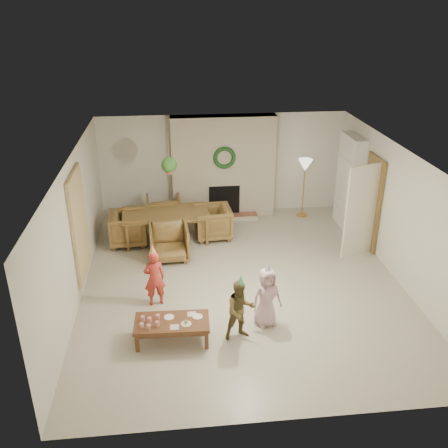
{
  "coord_description": "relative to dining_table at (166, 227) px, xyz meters",
  "views": [
    {
      "loc": [
        -1.23,
        -8.16,
        4.98
      ],
      "look_at": [
        -0.3,
        0.4,
        1.05
      ],
      "focal_mm": 39.63,
      "sensor_mm": 36.0,
      "label": 1
    }
  ],
  "objects": [
    {
      "name": "door_frame",
      "position": [
        4.39,
        -0.73,
        0.69
      ],
      "size": [
        0.05,
        0.86,
        2.04
      ],
      "primitive_type": "cube",
      "color": "brown",
      "rests_on": "floor"
    },
    {
      "name": "books_row_lower",
      "position": [
        4.23,
        0.22,
        0.26
      ],
      "size": [
        0.2,
        0.4,
        0.24
      ],
      "primitive_type": "cube",
      "color": "#B73521",
      "rests_on": "bookshelf_shelf_a"
    },
    {
      "name": "bookshelf_carcass",
      "position": [
        4.27,
        0.37,
        0.77
      ],
      "size": [
        0.3,
        1.0,
        2.2
      ],
      "primitive_type": "cube",
      "color": "white",
      "rests_on": "floor"
    },
    {
      "name": "wall_right",
      "position": [
        4.43,
        -1.93,
        0.92
      ],
      "size": [
        0.0,
        7.0,
        7.0
      ],
      "primitive_type": "plane",
      "rotation": [
        1.57,
        0.0,
        -1.57
      ],
      "color": "silver",
      "rests_on": "floor"
    },
    {
      "name": "party_hat_red",
      "position": [
        -0.21,
        -2.53,
        0.75
      ],
      "size": [
        0.16,
        0.16,
        0.2
      ],
      "primitive_type": "cone",
      "rotation": [
        0.0,
        0.0,
        -0.13
      ],
      "color": "gold",
      "rests_on": "child_red"
    },
    {
      "name": "coffee_leg_br",
      "position": [
        0.62,
        -3.39,
        -0.18
      ],
      "size": [
        0.07,
        0.07,
        0.31
      ],
      "primitive_type": "cube",
      "rotation": [
        0.0,
        0.0,
        -0.03
      ],
      "color": "brown",
      "rests_on": "floor"
    },
    {
      "name": "cup_d",
      "position": [
        -0.27,
        -3.6,
        0.07
      ],
      "size": [
        0.07,
        0.07,
        0.08
      ],
      "primitive_type": "cylinder",
      "rotation": [
        0.0,
        0.0,
        -0.03
      ],
      "color": "silver",
      "rests_on": "coffee_table_top"
    },
    {
      "name": "plate_c",
      "position": [
        0.49,
        -3.53,
        0.03
      ],
      "size": [
        0.17,
        0.17,
        0.01
      ],
      "primitive_type": "cylinder",
      "rotation": [
        0.0,
        0.0,
        -0.03
      ],
      "color": "white",
      "rests_on": "coffee_table_top"
    },
    {
      "name": "ceiling",
      "position": [
        1.43,
        -1.93,
        2.17
      ],
      "size": [
        7.0,
        7.0,
        0.0
      ],
      "primitive_type": "plane",
      "rotation": [
        3.14,
        0.0,
        0.0
      ],
      "color": "white",
      "rests_on": "wall_back"
    },
    {
      "name": "wall_back",
      "position": [
        1.43,
        1.57,
        0.92
      ],
      "size": [
        7.0,
        0.0,
        7.0
      ],
      "primitive_type": "plane",
      "rotation": [
        1.57,
        0.0,
        0.0
      ],
      "color": "silver",
      "rests_on": "floor"
    },
    {
      "name": "plate_a",
      "position": [
        0.04,
        -3.5,
        0.03
      ],
      "size": [
        0.17,
        0.17,
        0.01
      ],
      "primitive_type": "cylinder",
      "rotation": [
        0.0,
        0.0,
        -0.03
      ],
      "color": "white",
      "rests_on": "coffee_table_top"
    },
    {
      "name": "child_pink",
      "position": [
        1.64,
        -3.34,
        0.19
      ],
      "size": [
        0.58,
        0.46,
        1.04
      ],
      "primitive_type": "imported",
      "rotation": [
        0.0,
        0.0,
        0.28
      ],
      "color": "#D1A7B7",
      "rests_on": "floor"
    },
    {
      "name": "fireplace_wreath",
      "position": [
        1.43,
        1.14,
        1.22
      ],
      "size": [
        0.54,
        0.1,
        0.54
      ],
      "primitive_type": "torus",
      "rotation": [
        1.57,
        0.0,
        0.0
      ],
      "color": "#18421D",
      "rests_on": "fireplace_mass"
    },
    {
      "name": "fireplace_hearth",
      "position": [
        1.43,
        1.02,
        -0.27
      ],
      "size": [
        1.6,
        0.3,
        0.12
      ],
      "primitive_type": "cube",
      "color": "brown",
      "rests_on": "floor"
    },
    {
      "name": "dining_chair_left",
      "position": [
        -0.84,
        -0.06,
        0.04
      ],
      "size": [
        0.86,
        0.84,
        0.74
      ],
      "primitive_type": "imported",
      "rotation": [
        0.0,
        0.0,
        1.64
      ],
      "color": "brown",
      "rests_on": "floor"
    },
    {
      "name": "floor_lamp_base",
      "position": [
        3.39,
        1.07,
        -0.32
      ],
      "size": [
        0.27,
        0.27,
        0.03
      ],
      "primitive_type": "cylinder",
      "color": "gold",
      "rests_on": "floor"
    },
    {
      "name": "plate_b",
      "position": [
        0.3,
        -3.71,
        0.03
      ],
      "size": [
        0.17,
        0.17,
        0.01
      ],
      "primitive_type": "cylinder",
      "rotation": [
        0.0,
        0.0,
        -0.03
      ],
      "color": "white",
      "rests_on": "coffee_table_top"
    },
    {
      "name": "child_plaid",
      "position": [
        1.16,
        -3.64,
        0.18
      ],
      "size": [
        0.57,
        0.49,
        1.03
      ],
      "primitive_type": "imported",
      "rotation": [
        0.0,
        0.0,
        0.22
      ],
      "color": "brown",
      "rests_on": "floor"
    },
    {
      "name": "bookshelf_shelf_d",
      "position": [
        4.25,
        0.37,
        1.32
      ],
      "size": [
        0.3,
        0.92,
        0.03
      ],
      "primitive_type": "cube",
      "color": "white",
      "rests_on": "bookshelf_carcass"
    },
    {
      "name": "fireplace_mass",
      "position": [
        1.43,
        1.37,
        0.92
      ],
      "size": [
        2.5,
        0.4,
        2.5
      ],
      "primitive_type": "cube",
      "color": "#502715",
      "rests_on": "floor"
    },
    {
      "name": "dining_chair_far",
      "position": [
        -0.06,
        0.84,
        0.04
      ],
      "size": [
        0.84,
        0.86,
        0.74
      ],
      "primitive_type": "imported",
      "rotation": [
        0.0,
        0.0,
        3.21
      ],
      "color": "brown",
      "rests_on": "floor"
    },
    {
      "name": "dining_chair_right",
      "position": [
        1.04,
        0.07,
        0.04
      ],
      "size": [
        0.86,
        0.84,
        0.74
      ],
      "primitive_type": "imported",
      "rotation": [
        0.0,
        0.0,
        -1.5
      ],
      "color": "brown",
      "rests_on": "floor"
    },
    {
      "name": "dining_table",
      "position": [
        0.0,
        0.0,
        0.0
      ],
      "size": [
        1.97,
        1.19,
        0.67
      ],
      "primitive_type": "imported",
      "rotation": [
        0.0,
        0.0,
        0.07
      ],
      "color": "brown",
      "rests_on": "floor"
    },
    {
      "name": "floor_lamp_post",
      "position": [
        3.39,
        1.07,
        0.35
      ],
      "size": [
        0.03,
        0.03,
        1.32
      ],
      "primitive_type": "cylinder",
      "color": "gold",
      "rests_on": "floor"
    },
    {
      "name": "child_red",
      "position": [
        -0.21,
        -2.53,
        0.19
      ],
      "size": [
        0.43,
        0.33,
        1.05
      ],
      "primitive_type": "imported",
      "rotation": [
        0.0,
        0.0,
        3.36
      ],
      "color": "red",
      "rests_on": "floor"
    },
    {
      "name": "books_row_mid",
      "position": [
        4.23,
        0.42,
        0.66
      ],
      "size": [
        0.2,
        0.44,
        0.24
      ],
      "primitive_type": "cube",
      "color": "#26458E",
      "rests_on": "bookshelf_shelf_b"
    },
    {
      "name": "dining_chair_near",
      "position": [
        0.06,
        -0.84,
        0.04
      ],
      "size": [
        0.84,
        0.86,
        0.74
      ],
      "primitive_type": "imported",
      "rotation": [
        0.0,
        0.0,
        0.07
      ],
      "color": "brown",
      "rests_on": "floor"
    },
    {
      "name": "coffee_leg_fr",
      "position": [
        0.6,
        -3.87,
        -0.18
      ],
      "size": [
        0.07,
        0.07,
        0.31
      ],
      "primitive_type": "cube",
      "rotation": [
        0.0,
        0.0,
        -0.03
      ],
      "color": "brown",
      "rests_on": "floor"
    },
    {
      "name": "bookshelf_shelf_a",
      "position": [
        4.25,
        0.37,
        0.12
      ],
      "size": [
        0.3,
        0.92,
        0.03
      ],
      "primitive_type": "cube",
      "color": "white",
      "rests_on": "bookshelf_carcass"
    },
    {
      "name": "coffee_table_top",
      "position": [
        0.08,
        -3.61,
        0.0
      ],
      "size": [
        1.2,
        0.63,
        0.05
      ],
      "primitive_type": "cube",
      "rotation": [
        0.0,
        0.0,
        -0.03
      ],
      "color": "brown",
      "rests_on": "floor"
    },
    {
      "name": "coffee_table_apron",
      "position": [
        0.08,
        -3.61,
        -0.06
      ],
      "size": [
        1.1,
        0.53,
        0.07
      ],
      "primitive_type": "cube",
      "rotation": [
        0.0,
        0.0,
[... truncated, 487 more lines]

